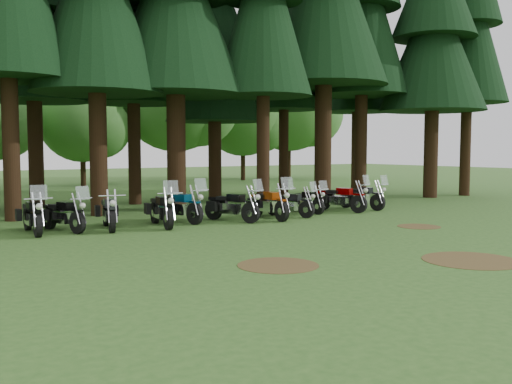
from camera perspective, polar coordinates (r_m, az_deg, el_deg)
ground at (r=15.96m, az=6.78°, el=-4.88°), size 120.00×120.00×0.00m
pine_front_9 at (r=32.01m, az=17.38°, el=16.71°), size 5.44×5.44×15.89m
pine_back_4 at (r=29.54m, az=-4.20°, el=15.46°), size 4.94×4.94×13.78m
pine_back_5 at (r=31.69m, az=2.83°, el=17.52°), size 3.94×3.94×16.33m
pine_back_6 at (r=34.99m, az=10.19°, el=16.45°), size 4.59×4.59×16.58m
decid_4 at (r=40.13m, az=-16.57°, el=6.76°), size 5.93×5.76×7.41m
decid_5 at (r=42.16m, az=-7.50°, el=9.32°), size 8.45×8.21×10.56m
decid_6 at (r=46.44m, az=-0.85°, el=7.62°), size 7.06×6.86×8.82m
decid_7 at (r=49.00m, az=3.86°, el=8.63°), size 8.44×8.20×10.55m
dirt_patch_0 at (r=12.58m, az=2.22°, el=-7.32°), size 1.80×1.80×0.01m
dirt_patch_1 at (r=19.47m, az=15.98°, el=-3.33°), size 1.40×1.40×0.01m
dirt_patch_2 at (r=14.00m, az=20.72°, el=-6.41°), size 2.20×2.20×0.01m
motorcycle_0 at (r=18.37m, az=-21.47°, el=-2.32°), size 0.47×2.44×1.53m
motorcycle_1 at (r=18.55m, az=-18.74°, el=-2.27°), size 0.94×2.28×1.45m
motorcycle_2 at (r=18.67m, az=-14.51°, el=-2.09°), size 0.70×2.40×0.99m
motorcycle_3 at (r=18.91m, az=-9.44°, el=-1.85°), size 0.73×2.52×1.58m
motorcycle_4 at (r=19.92m, az=-7.69°, el=-1.52°), size 0.81×2.51×1.58m
motorcycle_5 at (r=20.00m, az=-2.42°, el=-1.50°), size 1.09×2.39×1.53m
motorcycle_6 at (r=20.63m, az=1.30°, el=-1.27°), size 0.50×2.52×1.59m
motorcycle_7 at (r=21.44m, az=3.42°, el=-1.27°), size 0.98×2.12×1.36m
motorcycle_8 at (r=22.77m, az=5.02°, el=-0.97°), size 0.40×2.12×1.34m
motorcycle_9 at (r=23.33m, az=8.45°, el=-0.71°), size 1.05×2.39×1.53m
motorcycle_10 at (r=24.43m, az=10.53°, el=-0.55°), size 0.68×2.36×1.48m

